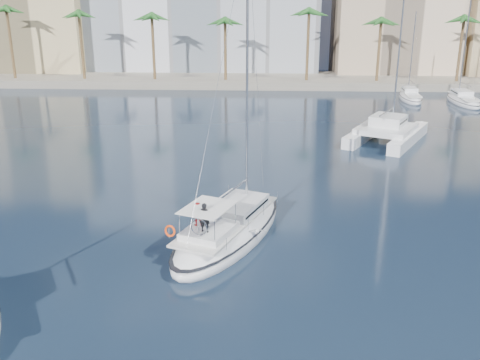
{
  "coord_description": "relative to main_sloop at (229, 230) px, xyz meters",
  "views": [
    {
      "loc": [
        0.22,
        -27.21,
        13.11
      ],
      "look_at": [
        -1.2,
        1.5,
        3.39
      ],
      "focal_mm": 40.0,
      "sensor_mm": 36.0,
      "label": 1
    }
  ],
  "objects": [
    {
      "name": "ground",
      "position": [
        1.78,
        -0.86,
        -0.54
      ],
      "size": [
        160.0,
        160.0,
        0.0
      ],
      "primitive_type": "plane",
      "color": "black",
      "rests_on": "ground"
    },
    {
      "name": "quay",
      "position": [
        1.78,
        60.14,
        0.06
      ],
      "size": [
        120.0,
        14.0,
        1.2
      ],
      "primitive_type": "cube",
      "color": "gray",
      "rests_on": "ground"
    },
    {
      "name": "building_tan_left",
      "position": [
        -40.22,
        68.14,
        10.46
      ],
      "size": [
        22.0,
        14.0,
        22.0
      ],
      "primitive_type": "cube",
      "color": "tan",
      "rests_on": "ground"
    },
    {
      "name": "building_beige",
      "position": [
        23.78,
        69.14,
        9.46
      ],
      "size": [
        20.0,
        14.0,
        20.0
      ],
      "primitive_type": "cube",
      "color": "beige",
      "rests_on": "ground"
    },
    {
      "name": "palm_left",
      "position": [
        -32.22,
        56.14,
        9.75
      ],
      "size": [
        3.6,
        3.6,
        12.3
      ],
      "color": "brown",
      "rests_on": "ground"
    },
    {
      "name": "palm_centre",
      "position": [
        1.78,
        56.14,
        9.75
      ],
      "size": [
        3.6,
        3.6,
        12.3
      ],
      "color": "brown",
      "rests_on": "ground"
    },
    {
      "name": "main_sloop",
      "position": [
        0.0,
        0.0,
        0.0
      ],
      "size": [
        7.82,
        12.41,
        17.59
      ],
      "rotation": [
        0.0,
        0.0,
        -0.37
      ],
      "color": "white",
      "rests_on": "ground"
    },
    {
      "name": "catamaran",
      "position": [
        13.79,
        23.3,
        0.58
      ],
      "size": [
        9.8,
        12.05,
        15.88
      ],
      "rotation": [
        0.0,
        0.0,
        -0.49
      ],
      "color": "white",
      "rests_on": "ground"
    },
    {
      "name": "seagull",
      "position": [
        1.64,
        -1.21,
        0.55
      ],
      "size": [
        1.01,
        0.43,
        0.19
      ],
      "color": "silver",
      "rests_on": "ground"
    },
    {
      "name": "moored_yacht_a",
      "position": [
        21.78,
        46.14,
        -0.54
      ],
      "size": [
        3.37,
        9.52,
        11.9
      ],
      "primitive_type": null,
      "rotation": [
        0.0,
        0.0,
        -0.07
      ],
      "color": "white",
      "rests_on": "ground"
    },
    {
      "name": "moored_yacht_b",
      "position": [
        28.28,
        44.14,
        -0.54
      ],
      "size": [
        3.32,
        10.83,
        13.72
      ],
      "primitive_type": null,
      "rotation": [
        0.0,
        0.0,
        -0.02
      ],
      "color": "white",
      "rests_on": "ground"
    }
  ]
}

